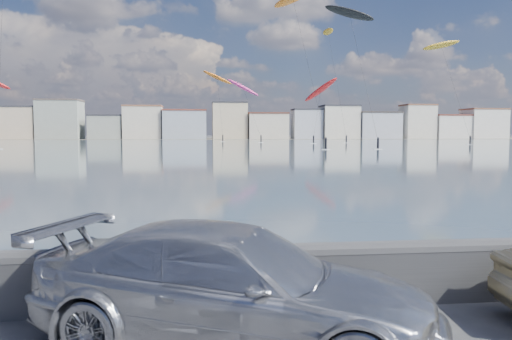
% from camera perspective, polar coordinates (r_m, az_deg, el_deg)
% --- Properties ---
extents(bay_water, '(500.00, 177.00, 0.00)m').
position_cam_1_polar(bay_water, '(96.88, -6.30, 2.69)').
color(bay_water, '#3F5460').
rests_on(bay_water, ground).
extents(far_shore_strip, '(500.00, 60.00, 0.00)m').
position_cam_1_polar(far_shore_strip, '(205.35, -6.32, 3.60)').
color(far_shore_strip, '#4C473D').
rests_on(far_shore_strip, ground).
extents(seawall, '(400.00, 0.36, 1.08)m').
position_cam_1_polar(seawall, '(8.37, -5.96, -11.88)').
color(seawall, '#28282B').
rests_on(seawall, ground).
extents(far_buildings, '(240.79, 13.26, 14.60)m').
position_cam_1_polar(far_buildings, '(191.36, -5.94, 5.35)').
color(far_buildings, beige).
rests_on(far_buildings, ground).
extents(car_silver, '(6.07, 4.26, 1.63)m').
position_cam_1_polar(car_silver, '(7.00, -2.61, -13.13)').
color(car_silver, '#ADAEB5').
rests_on(car_silver, ground).
extents(kitesurfer_4, '(9.02, 13.33, 16.53)m').
position_cam_1_polar(kitesurfer_4, '(127.94, 7.39, 9.03)').
color(kitesurfer_4, red).
rests_on(kitesurfer_4, ground).
extents(kitesurfer_7, '(10.18, 15.87, 25.68)m').
position_cam_1_polar(kitesurfer_7, '(131.60, 20.42, 13.13)').
color(kitesurfer_7, '#BF8C19').
rests_on(kitesurfer_7, ground).
extents(kitesurfer_8, '(3.23, 18.57, 30.96)m').
position_cam_1_polar(kitesurfer_8, '(142.71, 8.26, 15.15)').
color(kitesurfer_8, '#BF8C19').
rests_on(kitesurfer_8, ground).
extents(kitesurfer_9, '(9.51, 15.43, 21.98)m').
position_cam_1_polar(kitesurfer_9, '(154.49, -4.43, 10.42)').
color(kitesurfer_9, orange).
rests_on(kitesurfer_9, ground).
extents(kitesurfer_12, '(9.20, 13.56, 26.26)m').
position_cam_1_polar(kitesurfer_12, '(95.21, 10.66, 17.05)').
color(kitesurfer_12, black).
rests_on(kitesurfer_12, ground).
extents(kitesurfer_13, '(7.79, 20.31, 28.79)m').
position_cam_1_polar(kitesurfer_13, '(97.36, 4.25, 18.86)').
color(kitesurfer_13, orange).
rests_on(kitesurfer_13, ground).
extents(kitesurfer_14, '(10.29, 19.30, 18.69)m').
position_cam_1_polar(kitesurfer_14, '(146.06, -1.49, 9.37)').
color(kitesurfer_14, '#E5338C').
rests_on(kitesurfer_14, ground).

